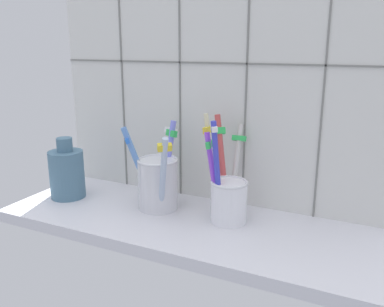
% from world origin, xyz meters
% --- Properties ---
extents(counter_slab, '(0.64, 0.22, 0.02)m').
position_xyz_m(counter_slab, '(0.00, 0.00, 0.01)').
color(counter_slab, silver).
rests_on(counter_slab, ground).
extents(tile_wall_back, '(0.64, 0.02, 0.45)m').
position_xyz_m(tile_wall_back, '(0.00, 0.12, 0.23)').
color(tile_wall_back, silver).
rests_on(tile_wall_back, ground).
extents(toothbrush_cup_left, '(0.11, 0.13, 0.15)m').
position_xyz_m(toothbrush_cup_left, '(-0.07, 0.03, 0.07)').
color(toothbrush_cup_left, silver).
rests_on(toothbrush_cup_left, counter_slab).
extents(toothbrush_cup_right, '(0.08, 0.11, 0.18)m').
position_xyz_m(toothbrush_cup_right, '(0.06, 0.03, 0.07)').
color(toothbrush_cup_right, white).
rests_on(toothbrush_cup_right, counter_slab).
extents(ceramic_vase, '(0.07, 0.07, 0.12)m').
position_xyz_m(ceramic_vase, '(-0.25, -0.00, 0.07)').
color(ceramic_vase, slate).
rests_on(ceramic_vase, counter_slab).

